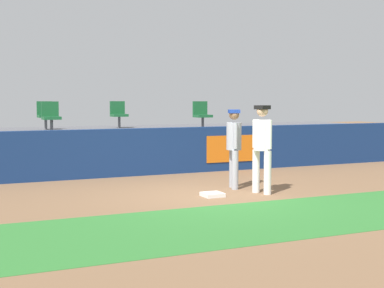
% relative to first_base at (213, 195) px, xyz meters
% --- Properties ---
extents(ground_plane, '(60.00, 60.00, 0.00)m').
position_rel_first_base_xyz_m(ground_plane, '(0.05, 0.06, -0.04)').
color(ground_plane, brown).
extents(grass_foreground_strip, '(18.00, 2.80, 0.01)m').
position_rel_first_base_xyz_m(grass_foreground_strip, '(0.05, -2.30, -0.04)').
color(grass_foreground_strip, '#2D722D').
rests_on(grass_foreground_strip, ground_plane).
extents(first_base, '(0.40, 0.40, 0.08)m').
position_rel_first_base_xyz_m(first_base, '(0.00, 0.00, 0.00)').
color(first_base, white).
rests_on(first_base, ground_plane).
extents(player_fielder_home, '(0.43, 0.60, 1.85)m').
position_rel_first_base_xyz_m(player_fielder_home, '(1.11, -0.08, 1.03)').
color(player_fielder_home, white).
rests_on(player_fielder_home, ground_plane).
extents(player_runner_visitor, '(0.42, 0.47, 1.75)m').
position_rel_first_base_xyz_m(player_runner_visitor, '(0.91, 0.76, 0.97)').
color(player_runner_visitor, '#9EA3AD').
rests_on(player_runner_visitor, ground_plane).
extents(field_wall, '(18.00, 0.26, 1.22)m').
position_rel_first_base_xyz_m(field_wall, '(0.06, 3.67, 0.57)').
color(field_wall, navy).
rests_on(field_wall, ground_plane).
extents(bleacher_platform, '(18.00, 4.80, 1.08)m').
position_rel_first_base_xyz_m(bleacher_platform, '(0.05, 6.24, 0.50)').
color(bleacher_platform, '#59595E').
rests_on(bleacher_platform, ground_plane).
extents(seat_front_left, '(0.46, 0.44, 0.84)m').
position_rel_first_base_xyz_m(seat_front_left, '(-2.26, 5.11, 1.51)').
color(seat_front_left, '#4C4C51').
rests_on(seat_front_left, bleacher_platform).
extents(seat_front_right, '(0.47, 0.44, 0.84)m').
position_rel_first_base_xyz_m(seat_front_right, '(2.21, 5.11, 1.51)').
color(seat_front_right, '#4C4C51').
rests_on(seat_front_right, bleacher_platform).
extents(seat_back_center, '(0.48, 0.44, 0.84)m').
position_rel_first_base_xyz_m(seat_back_center, '(0.18, 6.91, 1.51)').
color(seat_back_center, '#4C4C51').
rests_on(seat_back_center, bleacher_platform).
extents(seat_back_left, '(0.45, 0.44, 0.84)m').
position_rel_first_base_xyz_m(seat_back_left, '(-2.08, 6.91, 1.51)').
color(seat_back_left, '#4C4C51').
rests_on(seat_back_left, bleacher_platform).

